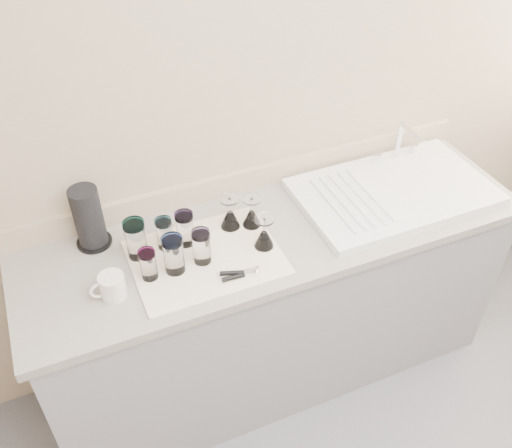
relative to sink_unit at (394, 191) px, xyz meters
name	(u,v)px	position (x,y,z in m)	size (l,w,h in m)	color
counter_unit	(274,303)	(-0.55, 0.00, -0.47)	(2.06, 0.62, 0.90)	gray
sink_unit	(394,191)	(0.00, 0.00, 0.00)	(0.82, 0.50, 0.22)	white
dish_towel	(206,257)	(-0.87, -0.05, -0.02)	(0.55, 0.42, 0.01)	white
tumbler_teal	(136,239)	(-1.10, 0.06, 0.07)	(0.08, 0.08, 0.16)	white
tumbler_cyan	(165,233)	(-0.99, 0.06, 0.05)	(0.07, 0.07, 0.13)	white
tumbler_purple	(185,228)	(-0.91, 0.05, 0.06)	(0.07, 0.07, 0.14)	white
tumbler_magenta	(148,264)	(-1.09, -0.07, 0.05)	(0.06, 0.06, 0.12)	white
tumbler_blue	(174,254)	(-0.99, -0.07, 0.07)	(0.08, 0.08, 0.15)	white
tumbler_lavender	(202,246)	(-0.89, -0.07, 0.06)	(0.07, 0.07, 0.14)	white
goblet_back_left	(230,217)	(-0.72, 0.07, 0.04)	(0.08, 0.08, 0.14)	white
goblet_back_right	(252,216)	(-0.64, 0.05, 0.03)	(0.07, 0.07, 0.13)	white
goblet_front_right	(264,237)	(-0.64, -0.08, 0.03)	(0.08, 0.08, 0.14)	white
can_opener	(240,274)	(-0.79, -0.20, 0.00)	(0.14, 0.07, 0.02)	silver
white_mug	(112,286)	(-1.23, -0.10, 0.03)	(0.13, 0.10, 0.09)	silver
paper_towel_roll	(89,218)	(-1.24, 0.20, 0.11)	(0.14, 0.14, 0.26)	black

